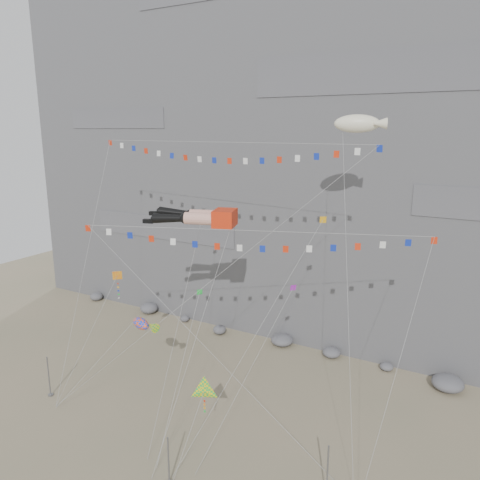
% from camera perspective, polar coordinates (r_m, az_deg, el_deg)
% --- Properties ---
extents(ground, '(120.00, 120.00, 0.00)m').
position_cam_1_polar(ground, '(43.49, -4.81, -21.26)').
color(ground, gray).
rests_on(ground, ground).
extents(cliff, '(80.00, 28.00, 50.00)m').
position_cam_1_polar(cliff, '(64.70, 11.25, 13.43)').
color(cliff, slate).
rests_on(cliff, ground).
extents(talus_boulders, '(60.00, 3.00, 1.20)m').
position_cam_1_polar(talus_boulders, '(56.13, 5.15, -12.08)').
color(talus_boulders, slate).
rests_on(talus_boulders, ground).
extents(anchor_pole_left, '(0.12, 0.12, 4.02)m').
position_cam_1_polar(anchor_pole_left, '(49.21, -22.28, -15.14)').
color(anchor_pole_left, slate).
rests_on(anchor_pole_left, ground).
extents(anchor_pole_center, '(0.12, 0.12, 3.77)m').
position_cam_1_polar(anchor_pole_center, '(36.80, -8.70, -25.08)').
color(anchor_pole_center, slate).
rests_on(anchor_pole_center, ground).
extents(anchor_pole_right, '(0.12, 0.12, 4.19)m').
position_cam_1_polar(anchor_pole_right, '(35.72, 10.61, -26.13)').
color(anchor_pole_right, slate).
rests_on(anchor_pole_right, ground).
extents(legs_kite, '(8.43, 13.60, 20.97)m').
position_cam_1_polar(legs_kite, '(41.17, -4.93, 2.80)').
color(legs_kite, red).
rests_on(legs_kite, ground).
extents(flag_banner_upper, '(28.74, 12.98, 28.47)m').
position_cam_1_polar(flag_banner_upper, '(43.53, -2.29, 11.80)').
color(flag_banner_upper, red).
rests_on(flag_banner_upper, ground).
extents(flag_banner_lower, '(26.37, 10.47, 20.84)m').
position_cam_1_polar(flag_banner_lower, '(37.54, 1.37, 1.11)').
color(flag_banner_lower, red).
rests_on(flag_banner_lower, ground).
extents(harlequin_kite, '(3.92, 6.81, 13.07)m').
position_cam_1_polar(harlequin_kite, '(45.12, -14.76, -4.25)').
color(harlequin_kite, '#F9301B').
rests_on(harlequin_kite, ground).
extents(fish_windsock, '(7.77, 6.50, 10.93)m').
position_cam_1_polar(fish_windsock, '(43.87, -12.01, -9.94)').
color(fish_windsock, '#F4500C').
rests_on(fish_windsock, ground).
extents(delta_kite, '(2.27, 4.64, 7.19)m').
position_cam_1_polar(delta_kite, '(37.13, -4.41, -17.89)').
color(delta_kite, yellow).
rests_on(delta_kite, ground).
extents(blimp_windsock, '(6.74, 12.55, 27.77)m').
position_cam_1_polar(blimp_windsock, '(40.55, 14.08, 13.53)').
color(blimp_windsock, '#F5EDCA').
rests_on(blimp_windsock, ground).
extents(small_kite_a, '(5.36, 15.75, 22.50)m').
position_cam_1_polar(small_kite_a, '(47.10, -4.81, 2.02)').
color(small_kite_a, orange).
rests_on(small_kite_a, ground).
extents(small_kite_b, '(3.22, 12.17, 16.37)m').
position_cam_1_polar(small_kite_b, '(40.47, 6.33, -6.13)').
color(small_kite_b, purple).
rests_on(small_kite_b, ground).
extents(small_kite_c, '(2.09, 8.91, 13.88)m').
position_cam_1_polar(small_kite_c, '(40.40, -5.03, -6.71)').
color(small_kite_c, green).
rests_on(small_kite_c, ground).
extents(small_kite_d, '(6.68, 13.99, 22.70)m').
position_cam_1_polar(small_kite_d, '(38.82, 9.79, 1.93)').
color(small_kite_d, orange).
rests_on(small_kite_d, ground).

